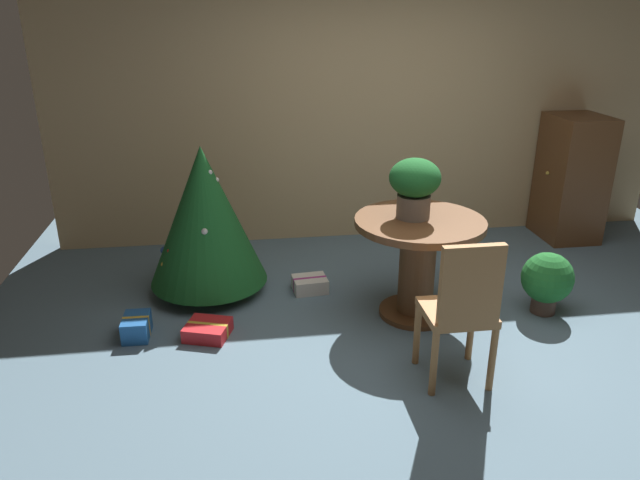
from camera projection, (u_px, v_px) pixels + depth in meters
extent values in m
plane|color=slate|center=(431.00, 344.00, 4.13)|extent=(6.60, 6.60, 0.00)
cube|color=tan|center=(368.00, 105.00, 5.67)|extent=(6.00, 0.10, 2.60)
cylinder|color=brown|center=(414.00, 311.00, 4.53)|extent=(0.53, 0.53, 0.04)
cylinder|color=brown|center=(417.00, 269.00, 4.40)|extent=(0.27, 0.27, 0.68)
cylinder|color=brown|center=(420.00, 222.00, 4.26)|extent=(0.94, 0.94, 0.05)
cylinder|color=#665B51|center=(413.00, 206.00, 4.26)|extent=(0.24, 0.24, 0.17)
ellipsoid|color=#195623|center=(415.00, 178.00, 4.18)|extent=(0.37, 0.37, 0.27)
sphere|color=red|center=(401.00, 171.00, 4.10)|extent=(0.05, 0.05, 0.05)
sphere|color=red|center=(399.00, 183.00, 4.12)|extent=(0.07, 0.07, 0.07)
sphere|color=red|center=(408.00, 172.00, 4.23)|extent=(0.07, 0.07, 0.07)
cylinder|color=#9E6B3D|center=(417.00, 334.00, 3.84)|extent=(0.04, 0.04, 0.43)
cylinder|color=#9E6B3D|center=(471.00, 330.00, 3.89)|extent=(0.04, 0.04, 0.43)
cylinder|color=#9E6B3D|center=(434.00, 364.00, 3.52)|extent=(0.04, 0.04, 0.43)
cylinder|color=#9E6B3D|center=(492.00, 359.00, 3.57)|extent=(0.04, 0.04, 0.43)
cube|color=#9E6B3D|center=(457.00, 312.00, 3.62)|extent=(0.41, 0.39, 0.05)
cube|color=#9E6B3D|center=(471.00, 285.00, 3.36)|extent=(0.37, 0.05, 0.48)
cylinder|color=brown|center=(210.00, 285.00, 4.89)|extent=(0.10, 0.10, 0.10)
cone|color=#195623|center=(205.00, 216.00, 4.67)|extent=(0.94, 0.94, 1.11)
sphere|color=#2D51A8|center=(164.00, 250.00, 4.78)|extent=(0.06, 0.06, 0.06)
sphere|color=gold|center=(165.00, 265.00, 4.64)|extent=(0.06, 0.06, 0.06)
sphere|color=silver|center=(205.00, 231.00, 4.46)|extent=(0.05, 0.05, 0.05)
sphere|color=red|center=(171.00, 251.00, 4.59)|extent=(0.05, 0.05, 0.05)
sphere|color=silver|center=(210.00, 172.00, 4.51)|extent=(0.04, 0.04, 0.04)
sphere|color=silver|center=(216.00, 180.00, 4.57)|extent=(0.04, 0.04, 0.04)
cube|color=silver|center=(310.00, 284.00, 4.88)|extent=(0.29, 0.25, 0.12)
cube|color=#9E287A|center=(310.00, 284.00, 4.88)|extent=(0.28, 0.05, 0.12)
cube|color=#1E569E|center=(137.00, 327.00, 4.20)|extent=(0.18, 0.26, 0.15)
cube|color=gold|center=(137.00, 327.00, 4.20)|extent=(0.18, 0.03, 0.16)
cube|color=red|center=(208.00, 330.00, 4.21)|extent=(0.36, 0.35, 0.10)
cube|color=gold|center=(208.00, 330.00, 4.21)|extent=(0.29, 0.12, 0.10)
cube|color=brown|center=(571.00, 178.00, 5.83)|extent=(0.50, 0.60, 1.22)
sphere|color=#B29338|center=(548.00, 173.00, 5.78)|extent=(0.04, 0.04, 0.04)
cylinder|color=#4C382D|center=(543.00, 304.00, 4.54)|extent=(0.18, 0.18, 0.14)
sphere|color=#1E6628|center=(547.00, 278.00, 4.46)|extent=(0.38, 0.38, 0.38)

